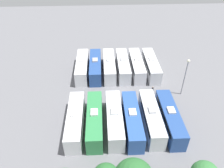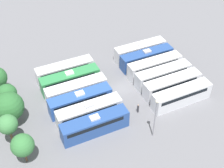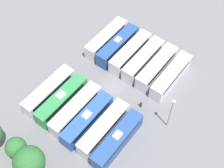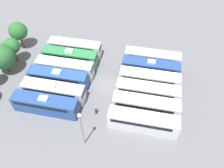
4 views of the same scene
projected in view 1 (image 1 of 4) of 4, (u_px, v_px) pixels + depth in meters
name	position (u px, v px, depth m)	size (l,w,h in m)	color
ground_plane	(119.00, 95.00, 45.59)	(123.99, 123.99, 0.00)	slate
bus_0	(151.00, 65.00, 51.64)	(2.64, 11.73, 3.70)	silver
bus_1	(137.00, 65.00, 51.62)	(2.64, 11.73, 3.70)	white
bus_2	(123.00, 66.00, 51.49)	(2.64, 11.73, 3.70)	silver
bus_3	(109.00, 66.00, 51.39)	(2.64, 11.73, 3.70)	silver
bus_4	(95.00, 66.00, 51.21)	(2.64, 11.73, 3.70)	#284C93
bus_5	(82.00, 66.00, 51.19)	(2.64, 11.73, 3.70)	white
bus_6	(170.00, 118.00, 37.71)	(2.64, 11.73, 3.70)	#284C93
bus_7	(151.00, 117.00, 37.81)	(2.64, 11.73, 3.70)	silver
bus_8	(132.00, 119.00, 37.35)	(2.64, 11.73, 3.70)	#2D56A8
bus_9	(114.00, 119.00, 37.49)	(2.64, 11.73, 3.70)	silver
bus_10	(95.00, 120.00, 37.32)	(2.64, 11.73, 3.70)	#338C4C
bus_11	(75.00, 120.00, 37.22)	(2.64, 11.73, 3.70)	white
worker_person	(152.00, 90.00, 45.42)	(0.36, 0.36, 1.84)	#333338
light_pole	(186.00, 72.00, 42.53)	(0.60, 0.60, 8.29)	gray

